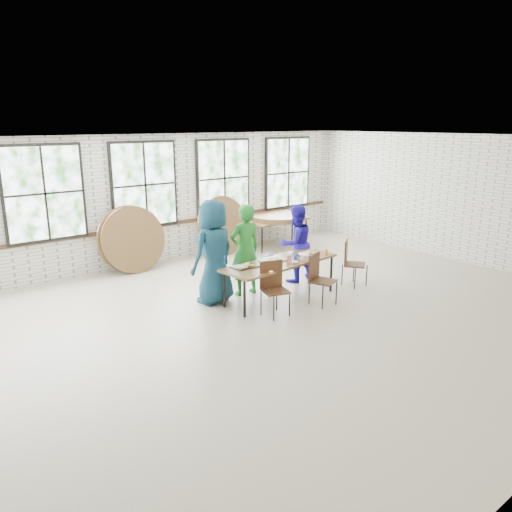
{
  "coord_description": "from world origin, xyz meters",
  "views": [
    {
      "loc": [
        -5.16,
        -5.99,
        3.28
      ],
      "look_at": [
        0.0,
        0.4,
        1.05
      ],
      "focal_mm": 35.0,
      "sensor_mm": 36.0,
      "label": 1
    }
  ],
  "objects": [
    {
      "name": "adult_teal",
      "position": [
        -0.23,
        1.35,
        0.96
      ],
      "size": [
        1.05,
        0.8,
        1.93
      ],
      "primitive_type": "imported",
      "rotation": [
        0.0,
        0.0,
        3.36
      ],
      "color": "#154353",
      "rests_on": "ground"
    },
    {
      "name": "chair_near_right",
      "position": [
        1.2,
        0.07,
        0.56
      ],
      "size": [
        0.53,
        0.52,
        0.95
      ],
      "rotation": [
        0.0,
        0.0,
        0.35
      ],
      "color": "#452917",
      "rests_on": "ground"
    },
    {
      "name": "adult_blue",
      "position": [
        1.83,
        1.35,
        0.81
      ],
      "size": [
        0.83,
        0.67,
        1.61
      ],
      "primitive_type": "imported",
      "rotation": [
        0.0,
        0.0,
        3.06
      ],
      "color": "#2318AC",
      "rests_on": "ground"
    },
    {
      "name": "round_tops_leaning",
      "position": [
        0.28,
        4.11,
        0.73
      ],
      "size": [
        3.98,
        0.43,
        1.49
      ],
      "color": "brown",
      "rests_on": "ground"
    },
    {
      "name": "adult_green",
      "position": [
        0.49,
        1.35,
        0.89
      ],
      "size": [
        0.69,
        0.49,
        1.77
      ],
      "primitive_type": "imported",
      "rotation": [
        0.0,
        0.0,
        3.04
      ],
      "color": "#217E28",
      "rests_on": "ground"
    },
    {
      "name": "storage_table",
      "position": [
        3.53,
        3.83,
        0.69
      ],
      "size": [
        1.84,
        0.85,
        0.74
      ],
      "rotation": [
        0.0,
        0.0,
        0.05
      ],
      "color": "brown",
      "rests_on": "ground"
    },
    {
      "name": "tabletop_clutter",
      "position": [
        0.91,
        0.67,
        0.77
      ],
      "size": [
        2.0,
        0.63,
        0.11
      ],
      "color": "black",
      "rests_on": "dining_table"
    },
    {
      "name": "chair_spare",
      "position": [
        2.49,
        0.42,
        0.56
      ],
      "size": [
        0.58,
        0.57,
        0.95
      ],
      "rotation": [
        0.0,
        0.0,
        0.63
      ],
      "color": "#452917",
      "rests_on": "ground"
    },
    {
      "name": "round_tops_stacked",
      "position": [
        3.53,
        3.83,
        0.8
      ],
      "size": [
        1.5,
        1.5,
        0.13
      ],
      "color": "brown",
      "rests_on": "storage_table"
    },
    {
      "name": "room",
      "position": [
        0.0,
        4.44,
        1.83
      ],
      "size": [
        12.0,
        12.0,
        12.0
      ],
      "color": "#B6A991",
      "rests_on": "ground"
    },
    {
      "name": "dining_table",
      "position": [
        0.82,
        0.7,
        0.69
      ],
      "size": [
        2.46,
        0.99,
        0.74
      ],
      "rotation": [
        0.0,
        0.0,
        0.08
      ],
      "color": "brown",
      "rests_on": "ground"
    },
    {
      "name": "chair_near_left",
      "position": [
        0.23,
        0.21,
        0.56
      ],
      "size": [
        0.52,
        0.51,
        0.95
      ],
      "rotation": [
        0.0,
        0.0,
        -0.3
      ],
      "color": "#452917",
      "rests_on": "ground"
    },
    {
      "name": "toddler",
      "position": [
        1.12,
        1.35,
        0.36
      ],
      "size": [
        0.53,
        0.4,
        0.73
      ],
      "primitive_type": "imported",
      "rotation": [
        0.0,
        0.0,
        2.82
      ],
      "color": "#121238",
      "rests_on": "ground"
    }
  ]
}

